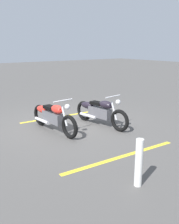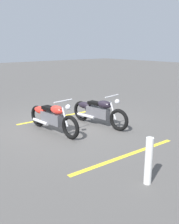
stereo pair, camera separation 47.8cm
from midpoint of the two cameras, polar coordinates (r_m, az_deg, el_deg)
name	(u,v)px [view 1 (the left image)]	position (r m, az deg, el deg)	size (l,w,h in m)	color
ground_plane	(69,124)	(8.16, -2.94, -2.77)	(60.00, 60.00, 0.00)	#514F4C
motorcycle_bright_foreground	(52,116)	(7.43, -6.64, -0.92)	(2.23, 0.62, 1.04)	black
motorcycle_dark_foreground	(99,111)	(7.94, 3.98, 0.19)	(2.23, 0.66, 1.04)	black
bollard_post	(139,163)	(4.69, 14.11, -11.21)	(0.14, 0.14, 0.90)	white
parking_stripe_near	(63,116)	(9.08, -4.49, -0.93)	(3.20, 0.12, 0.01)	yellow
parking_stripe_mid	(123,156)	(5.94, 9.86, -9.96)	(3.20, 0.12, 0.01)	yellow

